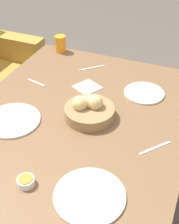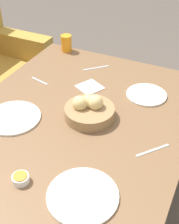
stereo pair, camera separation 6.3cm
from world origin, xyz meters
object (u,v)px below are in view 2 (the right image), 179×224
Objects in this scene: plate_near_right at (146,95)px; spoon_coffee at (39,81)px; jam_bowl_honey at (21,179)px; napkin at (90,87)px; fork_silver at (153,150)px; knife_silver at (96,68)px; plate_near_left at (83,196)px; plate_far_center at (13,117)px; juice_glass at (66,43)px; bread_basket at (89,110)px.

plate_near_right is 1.75× the size of spoon_coffee.
napkin is (0.71, 0.05, -0.01)m from jam_bowl_honey.
fork_silver is 1.06× the size of knife_silver.
plate_near_left is 1.99× the size of fork_silver.
plate_far_center is at bearing 152.21° from napkin.
plate_far_center is 2.12× the size of knife_silver.
plate_near_left is at bearing -117.57° from plate_far_center.
plate_near_right is (0.73, -0.01, 0.00)m from plate_near_left.
plate_near_left is 0.73m from napkin.
spoon_coffee is at bearing 11.81° from plate_far_center.
fork_silver is at bearing -159.03° from plate_near_right.
spoon_coffee is (0.64, 0.33, -0.01)m from jam_bowl_honey.
plate_far_center is 0.35m from spoon_coffee.
juice_glass is at bearing 9.03° from plate_far_center.
bread_basket reaches higher than spoon_coffee.
jam_bowl_honey reaches higher than plate_far_center.
bread_basket is at bearing 146.48° from plate_near_right.
plate_near_left is 1.00× the size of plate_far_center.
bread_basket is 0.48m from knife_silver.
plate_near_right is 0.31m from napkin.
plate_near_left is 1.62× the size of napkin.
knife_silver is (0.62, -0.16, -0.00)m from plate_far_center.
plate_near_left is at bearing -158.36° from knife_silver.
bread_basket is at bearing -62.26° from plate_far_center.
napkin is (0.41, -0.21, -0.00)m from plate_far_center.
juice_glass is 0.85× the size of knife_silver.
plate_far_center is at bearing 165.80° from knife_silver.
bread_basket reaches higher than jam_bowl_honey.
plate_far_center is at bearing -168.19° from spoon_coffee.
spoon_coffee is (0.27, 0.74, 0.00)m from fork_silver.
jam_bowl_honey is 0.54× the size of spoon_coffee.
juice_glass is 1.11m from jam_bowl_honey.
knife_silver is 0.36m from spoon_coffee.
bread_basket reaches higher than plate_far_center.
plate_far_center is at bearing 62.43° from plate_near_left.
plate_near_left is 1.19m from juice_glass.
jam_bowl_honey is (-0.04, 0.24, 0.01)m from plate_near_left.
fork_silver is 1.09× the size of spoon_coffee.
plate_far_center is 2.00× the size of fork_silver.
napkin is at bearing 53.98° from fork_silver.
spoon_coffee is 0.74× the size of napkin.
bread_basket is 1.80× the size of fork_silver.
jam_bowl_honey reaches higher than plate_near_right.
juice_glass is at bearing 64.96° from knife_silver.
plate_far_center is (0.26, 0.50, 0.00)m from plate_near_left.
napkin is at bearing -77.43° from spoon_coffee.
napkin is (0.24, 0.11, -0.04)m from bread_basket.
plate_far_center is 0.64m from knife_silver.
jam_bowl_honey reaches higher than fork_silver.
spoon_coffee is at bearing -173.37° from juice_glass.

